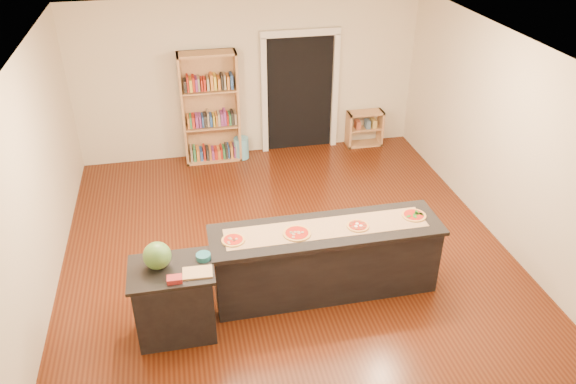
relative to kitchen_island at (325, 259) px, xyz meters
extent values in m
cube|color=beige|center=(-0.30, 0.58, 0.94)|extent=(6.00, 7.00, 2.80)
cube|color=#4D200D|center=(-0.30, 0.58, -0.46)|extent=(6.00, 7.00, 0.01)
cube|color=white|center=(-0.30, 0.58, 2.34)|extent=(6.00, 7.00, 0.01)
cube|color=black|center=(0.60, 4.07, 0.59)|extent=(1.20, 0.02, 2.10)
cube|color=silver|center=(-0.05, 4.02, 0.59)|extent=(0.10, 0.08, 2.10)
cube|color=silver|center=(1.25, 4.02, 0.59)|extent=(0.10, 0.08, 2.10)
cube|color=silver|center=(0.60, 4.02, 1.69)|extent=(1.40, 0.08, 0.12)
cube|color=black|center=(0.00, 0.00, -0.03)|extent=(2.70, 0.68, 0.87)
cube|color=black|center=(0.00, 0.00, 0.43)|extent=(2.78, 0.75, 0.05)
cube|color=black|center=(-1.82, -0.37, -0.03)|extent=(0.83, 0.59, 0.86)
cube|color=black|center=(-1.82, -0.37, 0.42)|extent=(0.91, 0.67, 0.04)
cube|color=tan|center=(-1.02, 3.86, 0.52)|extent=(0.98, 0.35, 1.96)
cube|color=tan|center=(1.82, 3.89, -0.13)|extent=(0.67, 0.29, 0.67)
cylinder|color=#60B4D7|center=(-0.52, 3.83, -0.27)|extent=(0.27, 0.27, 0.39)
cube|color=tan|center=(0.00, 0.01, 0.46)|extent=(2.41, 0.44, 0.00)
sphere|color=#144214|center=(-1.95, -0.32, 0.59)|extent=(0.30, 0.30, 0.30)
cube|color=tan|center=(-1.55, -0.51, 0.45)|extent=(0.32, 0.22, 0.02)
cube|color=maroon|center=(-1.79, -0.60, 0.47)|extent=(0.16, 0.12, 0.06)
cylinder|color=#195966|center=(-1.47, -0.27, 0.47)|extent=(0.16, 0.16, 0.06)
cylinder|color=tan|center=(-1.11, -0.02, 0.47)|extent=(0.26, 0.26, 0.02)
cylinder|color=#A5190C|center=(-1.11, -0.02, 0.48)|extent=(0.21, 0.21, 0.00)
cylinder|color=tan|center=(-0.37, -0.04, 0.47)|extent=(0.31, 0.31, 0.02)
cylinder|color=#A5190C|center=(-0.37, -0.04, 0.48)|extent=(0.26, 0.26, 0.00)
cylinder|color=tan|center=(0.37, -0.04, 0.47)|extent=(0.28, 0.28, 0.02)
cylinder|color=#A5190C|center=(0.37, -0.04, 0.48)|extent=(0.23, 0.23, 0.00)
cylinder|color=tan|center=(1.11, 0.04, 0.47)|extent=(0.28, 0.28, 0.02)
cylinder|color=#A5190C|center=(1.11, 0.04, 0.48)|extent=(0.23, 0.23, 0.00)
camera|label=1|loc=(-1.57, -5.26, 4.18)|focal=35.00mm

